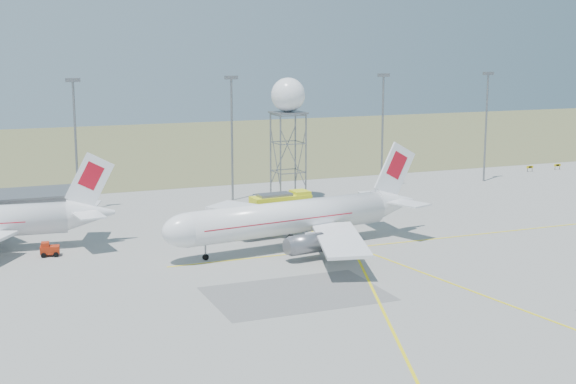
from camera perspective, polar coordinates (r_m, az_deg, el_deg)
name	(u,v)px	position (r m, az deg, el deg)	size (l,w,h in m)	color
ground	(549,314)	(81.58, 18.09, -8.24)	(400.00, 400.00, 0.00)	#9C9D97
grass_strip	(178,146)	(206.41, -7.80, 3.26)	(400.00, 120.00, 0.03)	#4C5A31
building_grey	(11,206)	(124.76, -19.10, -0.98)	(19.00, 10.00, 3.90)	gray
mast_a	(75,134)	(126.13, -14.89, 4.01)	(2.20, 0.50, 20.50)	slate
mast_b	(232,128)	(131.66, -4.02, 4.59)	(2.20, 0.50, 20.50)	slate
mast_c	(383,122)	(142.88, 6.75, 5.00)	(2.20, 0.50, 20.50)	slate
mast_d	(486,117)	(154.70, 13.93, 5.17)	(2.20, 0.50, 20.50)	slate
taxi_sign_near	(530,167)	(170.19, 16.83, 1.69)	(1.60, 0.17, 1.20)	black
taxi_sign_far	(557,165)	(174.66, 18.61, 1.81)	(1.60, 0.17, 1.20)	black
airliner_main	(293,218)	(101.27, 0.33, -1.86)	(36.91, 35.60, 12.57)	white
radar_tower	(288,132)	(131.67, 0.01, 4.29)	(5.58, 5.58, 20.19)	slate
fire_truck	(282,205)	(120.40, -0.42, -0.90)	(9.34, 4.17, 3.66)	yellow
baggage_tug	(49,251)	(102.20, -16.60, -4.02)	(2.46, 2.10, 1.75)	#A5240B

